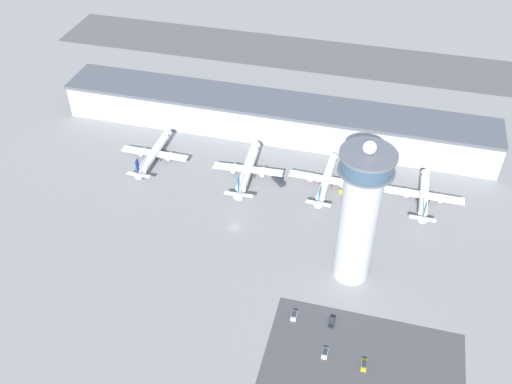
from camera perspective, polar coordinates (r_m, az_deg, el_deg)
name	(u,v)px	position (r m, az deg, el deg)	size (l,w,h in m)	color
ground_plane	(235,227)	(233.46, -2.14, -3.53)	(1000.00, 1000.00, 0.00)	gray
terminal_building	(275,118)	(281.12, 1.87, 7.43)	(210.90, 25.00, 18.17)	#A3A8B2
runway_strip	(307,54)	(361.42, 5.16, 13.54)	(316.36, 44.00, 0.01)	#515154
control_tower	(359,213)	(198.13, 10.29, -2.11)	(18.62, 18.62, 59.93)	#ADB2BC
parking_lot_surface	(363,364)	(195.39, 10.68, -16.55)	(64.00, 40.00, 0.01)	#424247
airplane_gate_alpha	(154,153)	(269.81, -10.18, 3.82)	(32.28, 35.93, 12.44)	silver
airplane_gate_bravo	(248,169)	(254.99, -0.85, 2.29)	(32.01, 38.75, 14.03)	white
airplane_gate_charlie	(326,180)	(252.25, 7.05, 1.24)	(33.78, 35.77, 11.96)	white
airplane_gate_delta	(424,195)	(252.52, 16.46, -0.32)	(33.52, 32.63, 12.03)	white
service_truck_catering	(279,180)	(254.72, 2.27, 1.17)	(7.32, 7.34, 2.89)	black
service_truck_fuel	(159,154)	(274.44, -9.68, 3.81)	(5.74, 6.98, 2.81)	black
service_truck_baggage	(348,194)	(250.57, 9.22, -0.23)	(7.91, 5.97, 2.47)	black
car_white_wagon	(364,365)	(194.55, 10.74, -16.61)	(1.90, 4.57, 1.57)	black
car_maroon_suv	(294,315)	(203.18, 3.82, -12.21)	(1.91, 4.27, 1.50)	black
car_yellow_taxi	(332,322)	(202.86, 7.60, -12.73)	(1.94, 4.81, 1.50)	black
car_silver_sedan	(325,353)	(195.28, 6.90, -15.68)	(1.89, 4.28, 1.36)	black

